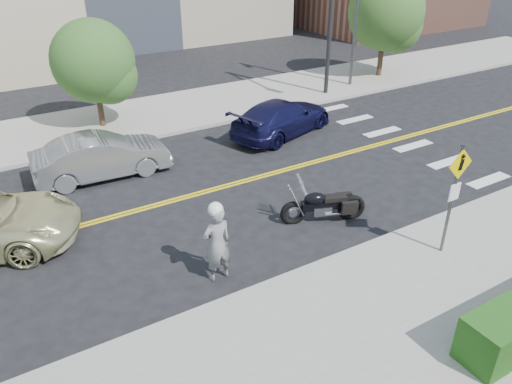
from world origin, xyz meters
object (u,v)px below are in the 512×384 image
object	(u,v)px
motorcycle	(324,198)
pedestrian_sign	(454,190)
parked_car_blue	(282,117)
motorcyclist	(217,242)
parked_car_silver	(102,156)

from	to	relation	value
motorcycle	pedestrian_sign	bearing A→B (deg)	-41.23
parked_car_blue	motorcyclist	bearing A→B (deg)	119.07
motorcyclist	pedestrian_sign	bearing A→B (deg)	156.82
motorcyclist	parked_car_blue	world-z (taller)	motorcyclist
pedestrian_sign	motorcyclist	size ratio (longest dim) A/B	1.41
pedestrian_sign	parked_car_silver	bearing A→B (deg)	124.38
motorcyclist	parked_car_blue	xyz separation A→B (m)	(6.52, 7.03, -0.35)
pedestrian_sign	motorcycle	xyz separation A→B (m)	(-1.58, 2.98, -1.22)
pedestrian_sign	motorcycle	distance (m)	3.58
motorcyclist	parked_car_blue	bearing A→B (deg)	-134.16
motorcyclist	motorcycle	bearing A→B (deg)	-169.48
pedestrian_sign	motorcycle	world-z (taller)	pedestrian_sign
parked_car_silver	motorcyclist	bearing A→B (deg)	-170.11
motorcyclist	motorcycle	size ratio (longest dim) A/B	0.87
pedestrian_sign	parked_car_blue	world-z (taller)	pedestrian_sign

